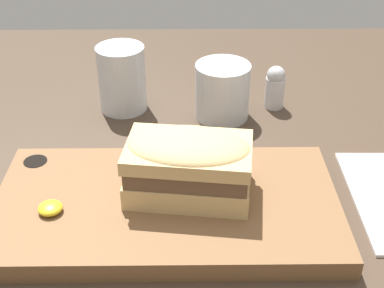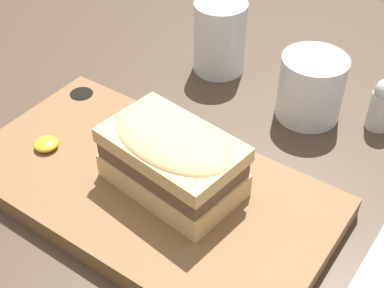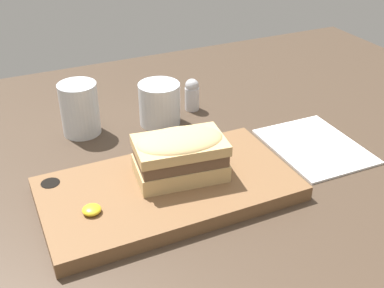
{
  "view_description": "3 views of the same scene",
  "coord_description": "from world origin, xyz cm",
  "views": [
    {
      "loc": [
        3.83,
        -42.27,
        41.83
      ],
      "look_at": [
        4.37,
        7.93,
        9.55
      ],
      "focal_mm": 50.0,
      "sensor_mm": 36.0,
      "label": 1
    },
    {
      "loc": [
        27.69,
        -24.79,
        43.71
      ],
      "look_at": [
        4.0,
        9.33,
        7.5
      ],
      "focal_mm": 50.0,
      "sensor_mm": 36.0,
      "label": 2
    },
    {
      "loc": [
        -20.43,
        -51.22,
        47.04
      ],
      "look_at": [
        5.75,
        5.46,
        9.82
      ],
      "focal_mm": 45.0,
      "sensor_mm": 36.0,
      "label": 3
    }
  ],
  "objects": [
    {
      "name": "mustard_dollop",
      "position": [
        -10.98,
        2.57,
        4.9
      ],
      "size": [
        2.67,
        2.67,
        1.07
      ],
      "color": "gold",
      "rests_on": "serving_board"
    },
    {
      "name": "dining_table",
      "position": [
        0.0,
        0.0,
        1.0
      ],
      "size": [
        162.02,
        127.5,
        2.0
      ],
      "color": "#423326",
      "rests_on": "ground"
    },
    {
      "name": "serving_board",
      "position": [
        1.39,
        4.85,
        3.19
      ],
      "size": [
        38.63,
        20.63,
        2.42
      ],
      "color": "brown",
      "rests_on": "dining_table"
    },
    {
      "name": "wine_glass",
      "position": [
        9.03,
        27.56,
        5.81
      ],
      "size": [
        8.02,
        8.02,
        8.23
      ],
      "color": "silver",
      "rests_on": "dining_table"
    },
    {
      "name": "salt_shaker",
      "position": [
        17.2,
        30.26,
        5.42
      ],
      "size": [
        2.94,
        2.94,
        6.75
      ],
      "color": "silver",
      "rests_on": "dining_table"
    },
    {
      "name": "sandwich",
      "position": [
        3.97,
        5.95,
        8.31
      ],
      "size": [
        14.62,
        10.05,
        7.33
      ],
      "rotation": [
        0.0,
        0.0,
        -0.13
      ],
      "color": "tan",
      "rests_on": "serving_board"
    },
    {
      "name": "water_glass",
      "position": [
        -5.85,
        30.11,
        6.33
      ],
      "size": [
        7.13,
        7.13,
        9.97
      ],
      "color": "silver",
      "rests_on": "dining_table"
    }
  ]
}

